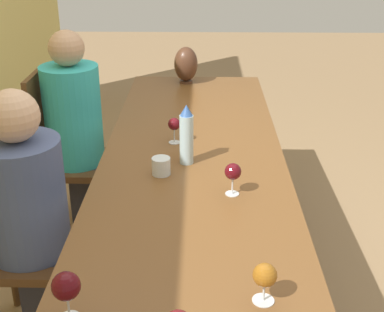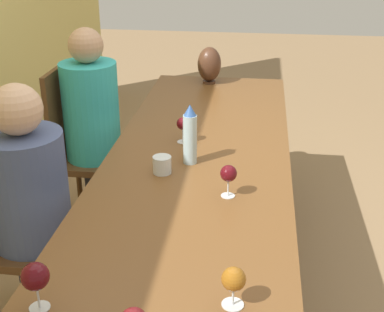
{
  "view_description": "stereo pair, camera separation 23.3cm",
  "coord_description": "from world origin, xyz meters",
  "px_view_note": "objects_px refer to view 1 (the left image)",
  "views": [
    {
      "loc": [
        -2.3,
        -0.04,
        1.84
      ],
      "look_at": [
        -0.17,
        0.0,
        0.88
      ],
      "focal_mm": 50.0,
      "sensor_mm": 36.0,
      "label": 1
    },
    {
      "loc": [
        -2.28,
        -0.28,
        1.84
      ],
      "look_at": [
        -0.17,
        0.0,
        0.88
      ],
      "focal_mm": 50.0,
      "sensor_mm": 36.0,
      "label": 2
    }
  ],
  "objects_px": {
    "wine_glass_1": "(174,125)",
    "person_far": "(76,129)",
    "water_bottle": "(186,135)",
    "vase": "(186,64)",
    "water_tumbler": "(161,166)",
    "chair_far": "(63,151)",
    "wine_glass_2": "(66,287)",
    "wine_glass_0": "(265,276)",
    "person_near": "(30,214)",
    "chair_near": "(13,237)",
    "wine_glass_4": "(233,172)"
  },
  "relations": [
    {
      "from": "person_near",
      "to": "water_tumbler",
      "type": "bearing_deg",
      "value": -74.96
    },
    {
      "from": "water_bottle",
      "to": "chair_near",
      "type": "relative_size",
      "value": 0.28
    },
    {
      "from": "wine_glass_1",
      "to": "person_near",
      "type": "bearing_deg",
      "value": 130.6
    },
    {
      "from": "vase",
      "to": "person_far",
      "type": "xyz_separation_m",
      "value": [
        -0.65,
        0.63,
        -0.23
      ]
    },
    {
      "from": "person_near",
      "to": "person_far",
      "type": "height_order",
      "value": "person_far"
    },
    {
      "from": "wine_glass_2",
      "to": "chair_near",
      "type": "relative_size",
      "value": 0.15
    },
    {
      "from": "wine_glass_0",
      "to": "chair_near",
      "type": "distance_m",
      "value": 1.29
    },
    {
      "from": "wine_glass_1",
      "to": "person_far",
      "type": "bearing_deg",
      "value": 55.0
    },
    {
      "from": "wine_glass_2",
      "to": "chair_far",
      "type": "bearing_deg",
      "value": 14.9
    },
    {
      "from": "wine_glass_0",
      "to": "wine_glass_1",
      "type": "bearing_deg",
      "value": 15.09
    },
    {
      "from": "water_tumbler",
      "to": "wine_glass_0",
      "type": "distance_m",
      "value": 0.93
    },
    {
      "from": "vase",
      "to": "chair_far",
      "type": "height_order",
      "value": "vase"
    },
    {
      "from": "chair_far",
      "to": "person_far",
      "type": "relative_size",
      "value": 0.81
    },
    {
      "from": "vase",
      "to": "chair_near",
      "type": "bearing_deg",
      "value": 155.59
    },
    {
      "from": "vase",
      "to": "person_far",
      "type": "height_order",
      "value": "person_far"
    },
    {
      "from": "wine_glass_1",
      "to": "person_near",
      "type": "distance_m",
      "value": 0.82
    },
    {
      "from": "water_tumbler",
      "to": "vase",
      "type": "distance_m",
      "value": 1.45
    },
    {
      "from": "wine_glass_0",
      "to": "wine_glass_4",
      "type": "relative_size",
      "value": 0.94
    },
    {
      "from": "chair_near",
      "to": "chair_far",
      "type": "bearing_deg",
      "value": 0.0
    },
    {
      "from": "wine_glass_2",
      "to": "person_near",
      "type": "height_order",
      "value": "person_near"
    },
    {
      "from": "wine_glass_0",
      "to": "wine_glass_1",
      "type": "xyz_separation_m",
      "value": [
        1.22,
        0.33,
        0.01
      ]
    },
    {
      "from": "wine_glass_1",
      "to": "chair_far",
      "type": "bearing_deg",
      "value": 58.72
    },
    {
      "from": "wine_glass_0",
      "to": "wine_glass_2",
      "type": "xyz_separation_m",
      "value": [
        -0.09,
        0.57,
        0.02
      ]
    },
    {
      "from": "water_bottle",
      "to": "water_tumbler",
      "type": "height_order",
      "value": "water_bottle"
    },
    {
      "from": "water_bottle",
      "to": "person_near",
      "type": "distance_m",
      "value": 0.77
    },
    {
      "from": "person_near",
      "to": "water_bottle",
      "type": "bearing_deg",
      "value": -67.73
    },
    {
      "from": "wine_glass_4",
      "to": "chair_far",
      "type": "bearing_deg",
      "value": 44.85
    },
    {
      "from": "vase",
      "to": "chair_near",
      "type": "height_order",
      "value": "vase"
    },
    {
      "from": "water_bottle",
      "to": "vase",
      "type": "height_order",
      "value": "water_bottle"
    },
    {
      "from": "wine_glass_0",
      "to": "wine_glass_2",
      "type": "relative_size",
      "value": 0.84
    },
    {
      "from": "wine_glass_2",
      "to": "chair_near",
      "type": "xyz_separation_m",
      "value": [
        0.79,
        0.46,
        -0.35
      ]
    },
    {
      "from": "wine_glass_2",
      "to": "person_far",
      "type": "height_order",
      "value": "person_far"
    },
    {
      "from": "vase",
      "to": "chair_far",
      "type": "bearing_deg",
      "value": 132.08
    },
    {
      "from": "wine_glass_2",
      "to": "chair_far",
      "type": "distance_m",
      "value": 1.83
    },
    {
      "from": "vase",
      "to": "wine_glass_0",
      "type": "distance_m",
      "value": 2.32
    },
    {
      "from": "wine_glass_0",
      "to": "wine_glass_1",
      "type": "distance_m",
      "value": 1.27
    },
    {
      "from": "vase",
      "to": "wine_glass_4",
      "type": "height_order",
      "value": "vase"
    },
    {
      "from": "wine_glass_2",
      "to": "water_bottle",
      "type": "bearing_deg",
      "value": -15.93
    },
    {
      "from": "person_far",
      "to": "vase",
      "type": "bearing_deg",
      "value": -44.01
    },
    {
      "from": "wine_glass_2",
      "to": "wine_glass_4",
      "type": "xyz_separation_m",
      "value": [
        0.76,
        -0.5,
        -0.01
      ]
    },
    {
      "from": "water_bottle",
      "to": "chair_far",
      "type": "distance_m",
      "value": 1.08
    },
    {
      "from": "water_tumbler",
      "to": "person_near",
      "type": "height_order",
      "value": "person_near"
    },
    {
      "from": "person_far",
      "to": "wine_glass_4",
      "type": "bearing_deg",
      "value": -138.03
    },
    {
      "from": "water_bottle",
      "to": "wine_glass_2",
      "type": "relative_size",
      "value": 1.84
    },
    {
      "from": "person_near",
      "to": "wine_glass_4",
      "type": "bearing_deg",
      "value": -92.01
    },
    {
      "from": "wine_glass_1",
      "to": "person_far",
      "type": "xyz_separation_m",
      "value": [
        0.42,
        0.6,
        -0.19
      ]
    },
    {
      "from": "water_tumbler",
      "to": "chair_far",
      "type": "distance_m",
      "value": 1.06
    },
    {
      "from": "wine_glass_1",
      "to": "wine_glass_4",
      "type": "height_order",
      "value": "wine_glass_4"
    },
    {
      "from": "water_tumbler",
      "to": "chair_near",
      "type": "relative_size",
      "value": 0.08
    },
    {
      "from": "person_near",
      "to": "wine_glass_2",
      "type": "bearing_deg",
      "value": -155.17
    }
  ]
}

